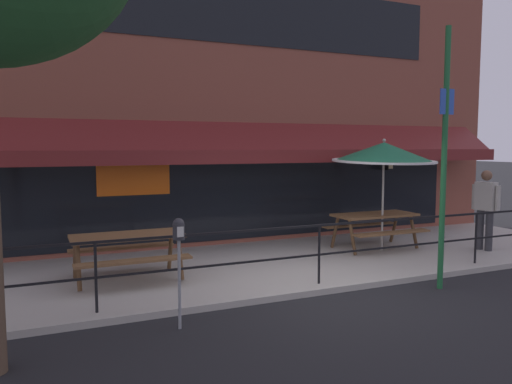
% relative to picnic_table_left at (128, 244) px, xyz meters
% --- Properties ---
extents(ground_plane, '(120.00, 120.00, 0.00)m').
position_rel_picnic_table_left_xyz_m(ground_plane, '(2.78, -1.79, -0.71)').
color(ground_plane, black).
extents(patio_deck, '(15.00, 4.00, 0.10)m').
position_rel_picnic_table_left_xyz_m(patio_deck, '(2.78, 0.21, -0.66)').
color(patio_deck, '#ADA89E').
rests_on(patio_deck, ground).
extents(restaurant_building, '(15.00, 1.60, 7.53)m').
position_rel_picnic_table_left_xyz_m(restaurant_building, '(2.78, 2.44, 3.03)').
color(restaurant_building, brown).
rests_on(restaurant_building, ground).
extents(patio_railing, '(13.84, 0.04, 0.97)m').
position_rel_picnic_table_left_xyz_m(patio_railing, '(2.78, -1.49, 0.09)').
color(patio_railing, black).
rests_on(patio_railing, patio_deck).
extents(picnic_table_left, '(1.80, 1.42, 0.76)m').
position_rel_picnic_table_left_xyz_m(picnic_table_left, '(0.00, 0.00, 0.00)').
color(picnic_table_left, brown).
rests_on(picnic_table_left, patio_deck).
extents(picnic_table_centre, '(1.80, 1.42, 0.76)m').
position_rel_picnic_table_left_xyz_m(picnic_table_centre, '(5.32, 0.39, 0.00)').
color(picnic_table_centre, brown).
rests_on(picnic_table_centre, patio_deck).
extents(patio_umbrella_centre, '(2.14, 2.14, 2.38)m').
position_rel_picnic_table_left_xyz_m(patio_umbrella_centre, '(5.32, 0.14, 1.47)').
color(patio_umbrella_centre, '#B7B2A8').
rests_on(patio_umbrella_centre, patio_deck).
extents(pedestrian_walking, '(0.32, 0.61, 1.71)m').
position_rel_picnic_table_left_xyz_m(pedestrian_walking, '(7.38, -0.68, 0.35)').
color(pedestrian_walking, '#333338').
rests_on(pedestrian_walking, patio_deck).
extents(parking_meter_near, '(0.15, 0.16, 1.42)m').
position_rel_picnic_table_left_xyz_m(parking_meter_near, '(0.25, -2.27, 0.44)').
color(parking_meter_near, gray).
rests_on(parking_meter_near, ground).
extents(street_sign_pole, '(0.28, 0.09, 4.19)m').
position_rel_picnic_table_left_xyz_m(street_sign_pole, '(4.62, -2.24, 1.45)').
color(street_sign_pole, '#1E6033').
rests_on(street_sign_pole, ground).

